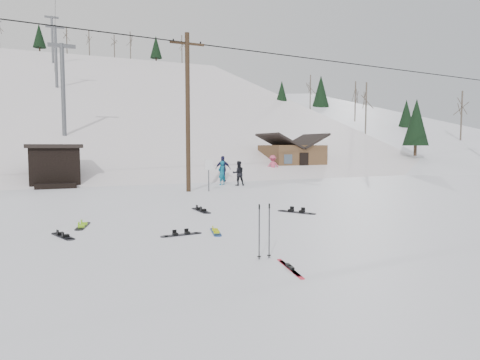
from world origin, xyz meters
name	(u,v)px	position (x,y,z in m)	size (l,w,h in m)	color
ground	(276,246)	(0.00, 0.00, 0.00)	(200.00, 200.00, 0.00)	white
ski_slope	(91,247)	(0.00, 55.00, -12.00)	(60.00, 75.00, 45.00)	white
ridge_right	(328,226)	(38.00, 50.00, -11.00)	(34.00, 85.00, 36.00)	white
treeline_right	(350,163)	(36.00, 42.00, 0.00)	(20.00, 60.00, 10.00)	black
treeline_crest	(76,158)	(0.00, 86.00, 0.00)	(50.00, 6.00, 10.00)	black
utility_pole	(188,110)	(2.00, 14.00, 4.68)	(2.00, 0.26, 9.00)	#3A2819
trail_sign	(209,169)	(3.10, 13.58, 1.27)	(0.50, 0.09, 1.85)	#595B60
lift_hut	(54,165)	(-5.00, 20.94, 1.36)	(3.40, 4.10, 2.75)	black
lift_tower_near	(63,84)	(-4.00, 30.00, 7.86)	(2.20, 0.36, 8.00)	#595B60
lift_tower_mid	(56,53)	(-4.00, 50.00, 14.36)	(2.20, 0.36, 8.00)	#595B60
lift_tower_far	(52,37)	(-4.00, 70.00, 20.86)	(2.20, 0.36, 8.00)	#595B60
cabin	(292,158)	(15.00, 24.00, 1.48)	(5.39, 4.40, 3.77)	brown
hero_snowboard	(216,232)	(-0.79, 2.34, 0.02)	(0.49, 1.25, 0.09)	#163E94
hero_skis	(290,268)	(-0.73, -1.93, 0.02)	(0.39, 1.50, 0.08)	red
ski_poles	(264,231)	(-0.85, -0.96, 0.66)	(0.36, 0.09, 1.30)	black
board_scatter_a	(181,234)	(-1.86, 2.40, 0.02)	(1.29, 0.33, 0.09)	black
board_scatter_b	(63,236)	(-5.07, 3.62, 0.03)	(0.62, 1.34, 0.10)	black
board_scatter_c	(83,226)	(-4.43, 5.03, 0.03)	(0.58, 1.42, 0.10)	black
board_scatter_d	(296,212)	(3.52, 4.67, 0.03)	(1.00, 1.49, 0.12)	black
board_scatter_f	(201,210)	(0.21, 6.63, 0.03)	(0.35, 1.67, 0.12)	black
skier_teal	(222,173)	(5.31, 17.07, 0.82)	(0.60, 0.39, 1.63)	#0C627F
skier_dark	(238,173)	(6.13, 16.14, 0.82)	(0.79, 0.62, 1.63)	black
skier_pink	(273,166)	(11.82, 21.84, 0.93)	(1.20, 0.69, 1.85)	#C74665
skier_navy	(223,169)	(6.29, 19.27, 0.95)	(1.12, 0.46, 1.90)	#171639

